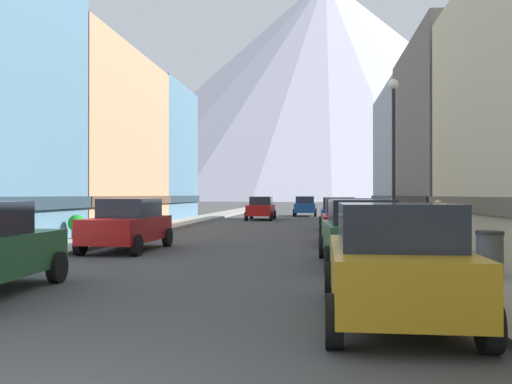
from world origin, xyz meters
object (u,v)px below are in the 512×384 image
object	(u,v)px
car_left_1	(128,224)
pedestrian_1	(438,229)
car_right_2	(347,221)
car_right_3	(338,214)
trash_bin_right	(490,254)
car_driving_1	(305,206)
pedestrian_0	(393,215)
car_driving_0	(261,208)
potted_plant_0	(77,225)
streetlamp_right	(394,136)
car_right_1	(360,232)
car_right_0	(394,262)

from	to	relation	value
car_left_1	pedestrian_1	bearing A→B (deg)	-8.13
car_right_2	car_right_3	xyz separation A→B (m)	(-0.00, 8.99, 0.00)
car_right_3	trash_bin_right	world-z (taller)	car_right_3
car_right_2	car_driving_1	xyz separation A→B (m)	(-2.20, 29.03, 0.00)
car_left_1	trash_bin_right	distance (m)	11.85
car_right_3	pedestrian_0	size ratio (longest dim) A/B	2.58
car_driving_0	car_right_2	bearing A→B (deg)	-75.61
car_driving_1	pedestrian_1	size ratio (longest dim) A/B	2.72
trash_bin_right	pedestrian_1	world-z (taller)	pedestrian_1
car_right_3	car_driving_1	size ratio (longest dim) A/B	1.00
car_left_1	potted_plant_0	xyz separation A→B (m)	(-3.20, 3.06, -0.20)
car_driving_0	potted_plant_0	xyz separation A→B (m)	(-5.40, -20.96, -0.20)
car_left_1	streetlamp_right	xyz separation A→B (m)	(9.15, 1.56, 3.09)
car_left_1	car_driving_0	size ratio (longest dim) A/B	1.01
car_left_1	potted_plant_0	bearing A→B (deg)	136.30
car_right_2	pedestrian_0	world-z (taller)	pedestrian_0
car_right_3	car_driving_1	xyz separation A→B (m)	(-2.20, 20.03, 0.00)
pedestrian_1	car_left_1	bearing A→B (deg)	171.87
potted_plant_0	pedestrian_0	xyz separation A→B (m)	(13.25, 5.36, 0.24)
car_driving_0	pedestrian_1	size ratio (longest dim) A/B	2.72
streetlamp_right	pedestrian_1	bearing A→B (deg)	-73.27
car_right_1	car_right_3	distance (m)	15.34
car_right_2	streetlamp_right	world-z (taller)	streetlamp_right
car_right_3	trash_bin_right	bearing A→B (deg)	-81.97
car_right_3	pedestrian_0	world-z (taller)	pedestrian_0
car_left_1	car_right_3	world-z (taller)	same
potted_plant_0	pedestrian_0	size ratio (longest dim) A/B	0.56
car_left_1	potted_plant_0	world-z (taller)	car_left_1
car_right_3	pedestrian_0	distance (m)	4.31
car_left_1	pedestrian_1	xyz separation A→B (m)	(10.05, -1.43, -0.01)
car_right_2	pedestrian_1	bearing A→B (deg)	-60.95
car_right_1	car_driving_0	distance (m)	27.92
car_driving_0	pedestrian_0	distance (m)	17.47
car_right_2	potted_plant_0	size ratio (longest dim) A/B	4.62
car_driving_1	pedestrian_0	world-z (taller)	pedestrian_0
car_right_0	car_driving_0	xyz separation A→B (m)	(-5.40, 34.08, 0.00)
car_right_1	pedestrian_1	xyz separation A→B (m)	(2.45, 1.94, -0.01)
trash_bin_right	car_driving_1	bearing A→B (deg)	97.10
pedestrian_1	streetlamp_right	xyz separation A→B (m)	(-0.90, 2.99, 3.09)
car_driving_0	potted_plant_0	distance (m)	21.65
car_right_0	car_driving_1	xyz separation A→B (m)	(-2.20, 42.06, 0.00)
potted_plant_0	streetlamp_right	distance (m)	12.87
car_driving_0	car_right_0	bearing A→B (deg)	-81.00
car_left_1	car_right_1	bearing A→B (deg)	-23.92
car_right_2	car_right_3	size ratio (longest dim) A/B	1.00
pedestrian_1	streetlamp_right	world-z (taller)	streetlamp_right
trash_bin_right	potted_plant_0	world-z (taller)	trash_bin_right
pedestrian_0	car_driving_1	bearing A→B (deg)	101.16
car_left_1	pedestrian_1	size ratio (longest dim) A/B	2.75
car_right_0	car_right_1	bearing A→B (deg)	89.97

